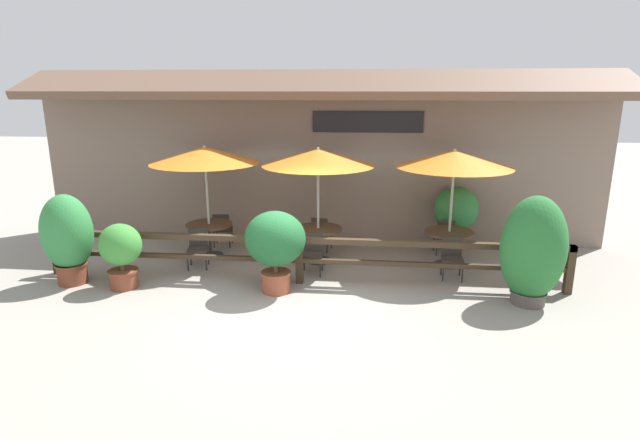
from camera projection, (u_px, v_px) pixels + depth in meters
ground_plane at (291, 305)px, 8.98m from camera, size 60.00×60.00×0.00m
building_facade at (316, 155)px, 12.38m from camera, size 14.28×1.49×4.23m
patio_railing at (299, 250)px, 9.82m from camera, size 10.40×0.14×0.95m
patio_umbrella_near at (205, 155)px, 11.02m from camera, size 2.43×2.43×2.56m
dining_table_near at (209, 230)px, 11.46m from camera, size 1.05×1.05×0.78m
chair_near_streetside at (198, 246)px, 10.79m from camera, size 0.49×0.49×0.84m
chair_near_wallside at (222, 228)px, 12.21m from camera, size 0.46×0.46×0.84m
patio_umbrella_middle at (318, 157)px, 10.66m from camera, size 2.43×2.43×2.56m
dining_table_middle at (318, 235)px, 11.10m from camera, size 1.05×1.05×0.78m
chair_middle_streetside at (313, 252)px, 10.42m from camera, size 0.42×0.42×0.84m
chair_middle_wallside at (321, 232)px, 11.86m from camera, size 0.50×0.50×0.84m
patio_umbrella_far at (454, 159)px, 10.41m from camera, size 2.43×2.43×2.56m
dining_table_far at (449, 238)px, 10.85m from camera, size 1.05×1.05×0.78m
chair_far_streetside at (452, 256)px, 10.16m from camera, size 0.44×0.44×0.84m
chair_far_wallside at (445, 235)px, 11.61m from camera, size 0.45×0.45×0.84m
potted_plant_broad_leaf at (67, 236)px, 9.75m from camera, size 0.99×0.89×1.81m
potted_plant_entrance_palm at (533, 251)px, 8.79m from camera, size 1.13×1.02×1.99m
potted_plant_corner_fern at (275, 243)px, 9.32m from camera, size 1.15×1.03×1.58m
potted_plant_tall_tropical at (121, 251)px, 9.58m from camera, size 0.82×0.73×1.28m
potted_plant_small_flowering at (456, 212)px, 11.82m from camera, size 1.02×0.92×1.55m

